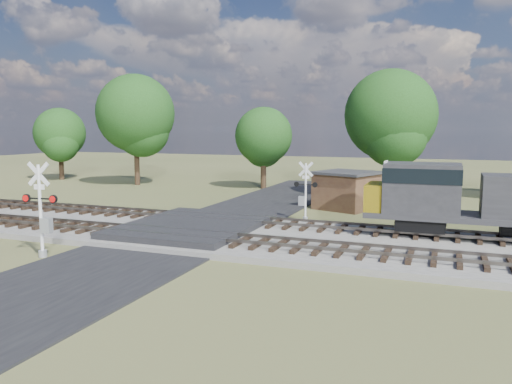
% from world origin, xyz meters
% --- Properties ---
extents(ground, '(160.00, 160.00, 0.00)m').
position_xyz_m(ground, '(0.00, 0.00, 0.00)').
color(ground, '#48502A').
rests_on(ground, ground).
extents(ballast_bed, '(140.00, 10.00, 0.30)m').
position_xyz_m(ballast_bed, '(10.00, 0.50, 0.15)').
color(ballast_bed, gray).
rests_on(ballast_bed, ground).
extents(road, '(7.00, 60.00, 0.08)m').
position_xyz_m(road, '(0.00, 0.00, 0.04)').
color(road, black).
rests_on(road, ground).
extents(crossing_panel, '(7.00, 9.00, 0.62)m').
position_xyz_m(crossing_panel, '(0.00, 0.50, 0.32)').
color(crossing_panel, '#262628').
rests_on(crossing_panel, ground).
extents(track_near, '(140.00, 2.60, 0.33)m').
position_xyz_m(track_near, '(3.12, -2.00, 0.41)').
color(track_near, black).
rests_on(track_near, ballast_bed).
extents(track_far, '(140.00, 2.60, 0.33)m').
position_xyz_m(track_far, '(3.12, 3.00, 0.41)').
color(track_far, black).
rests_on(track_far, ballast_bed).
extents(crossing_signal_near, '(1.78, 0.43, 4.42)m').
position_xyz_m(crossing_signal_near, '(-3.86, -6.77, 1.84)').
color(crossing_signal_near, silver).
rests_on(crossing_signal_near, ground).
extents(crossing_signal_far, '(1.55, 0.34, 3.84)m').
position_xyz_m(crossing_signal_far, '(4.88, 6.37, 1.60)').
color(crossing_signal_far, silver).
rests_on(crossing_signal_far, ground).
extents(equipment_shed, '(5.29, 5.29, 2.79)m').
position_xyz_m(equipment_shed, '(6.46, 12.30, 1.41)').
color(equipment_shed, '#482C1F').
rests_on(equipment_shed, ground).
extents(treeline, '(81.43, 10.54, 11.56)m').
position_xyz_m(treeline, '(7.54, 20.77, 6.60)').
color(treeline, black).
rests_on(treeline, ground).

